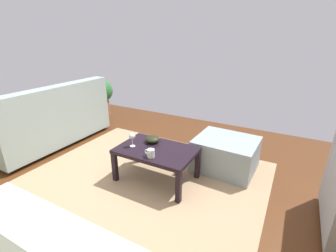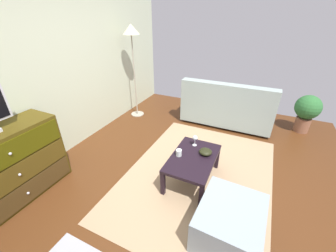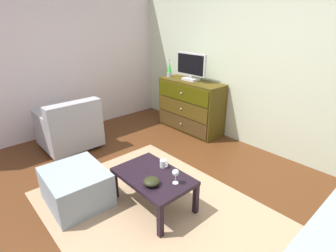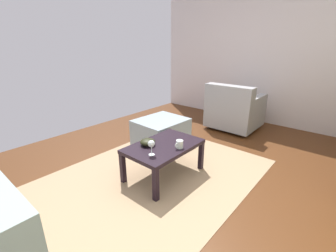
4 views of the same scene
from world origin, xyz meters
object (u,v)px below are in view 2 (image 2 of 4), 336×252
object	(u,v)px
dresser	(6,168)
ottoman	(230,222)
mug	(179,153)
standing_lamp	(132,39)
bowl_decorative	(206,152)
couch_large	(227,107)
potted_plant	(307,110)
wine_glass	(195,138)
coffee_table	(193,160)

from	to	relation	value
dresser	ottoman	size ratio (longest dim) A/B	1.75
mug	ottoman	xyz separation A→B (m)	(-0.57, -0.78, -0.23)
dresser	standing_lamp	world-z (taller)	standing_lamp
mug	bowl_decorative	bearing A→B (deg)	-60.75
couch_large	ottoman	world-z (taller)	couch_large
bowl_decorative	standing_lamp	distance (m)	2.60
dresser	potted_plant	distance (m)	4.70
ottoman	bowl_decorative	bearing A→B (deg)	32.76
mug	wine_glass	bearing A→B (deg)	-19.85
bowl_decorative	ottoman	bearing A→B (deg)	-147.24
mug	bowl_decorative	xyz separation A→B (m)	(0.17, -0.31, -0.01)
wine_glass	bowl_decorative	size ratio (longest dim) A/B	0.94
dresser	potted_plant	bearing A→B (deg)	-44.64
ottoman	potted_plant	distance (m)	2.90
dresser	coffee_table	bearing A→B (deg)	-56.98
wine_glass	mug	bearing A→B (deg)	160.15
potted_plant	wine_glass	bearing A→B (deg)	140.86
ottoman	couch_large	bearing A→B (deg)	11.90
dresser	mug	bearing A→B (deg)	-55.24
mug	bowl_decorative	size ratio (longest dim) A/B	0.69
couch_large	wine_glass	bearing A→B (deg)	175.02
dresser	bowl_decorative	bearing A→B (deg)	-56.05
coffee_table	wine_glass	size ratio (longest dim) A/B	5.39
couch_large	potted_plant	bearing A→B (deg)	-79.48
coffee_table	ottoman	xyz separation A→B (m)	(-0.61, -0.60, -0.14)
couch_large	ottoman	xyz separation A→B (m)	(-2.50, -0.53, -0.16)
standing_lamp	potted_plant	size ratio (longest dim) A/B	2.55
dresser	bowl_decorative	world-z (taller)	dresser
standing_lamp	potted_plant	bearing A→B (deg)	-77.81
dresser	couch_large	size ratio (longest dim) A/B	0.71
couch_large	mug	bearing A→B (deg)	172.55
wine_glass	mug	distance (m)	0.34
wine_glass	mug	size ratio (longest dim) A/B	1.38
wine_glass	potted_plant	distance (m)	2.43
dresser	standing_lamp	bearing A→B (deg)	-1.05
mug	couch_large	size ratio (longest dim) A/B	0.07
standing_lamp	potted_plant	distance (m)	3.52
wine_glass	couch_large	bearing A→B (deg)	-4.98
dresser	potted_plant	size ratio (longest dim) A/B	1.70
dresser	couch_large	xyz separation A→B (m)	(3.09, -1.91, -0.10)
dresser	coffee_table	world-z (taller)	dresser
coffee_table	dresser	bearing A→B (deg)	123.02
standing_lamp	dresser	bearing A→B (deg)	178.95
bowl_decorative	potted_plant	bearing A→B (deg)	-33.52
wine_glass	bowl_decorative	xyz separation A→B (m)	(-0.14, -0.19, -0.08)
dresser	bowl_decorative	xyz separation A→B (m)	(1.32, -1.96, -0.03)
bowl_decorative	potted_plant	distance (m)	2.43
dresser	ottoman	world-z (taller)	dresser
ottoman	coffee_table	bearing A→B (deg)	44.34
wine_glass	bowl_decorative	bearing A→B (deg)	-125.40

